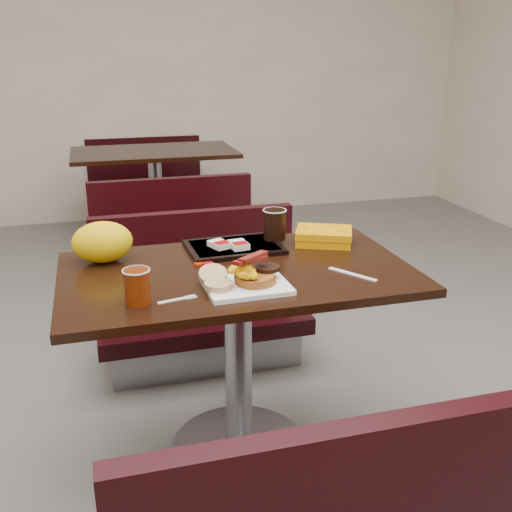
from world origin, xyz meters
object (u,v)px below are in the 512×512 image
object	(u,v)px
bench_near_n	(203,296)
clamshell	(324,236)
coffee_cup_near	(137,287)
paper_bag	(102,242)
table_near	(238,365)
bench_far_n	(147,182)
fork	(172,301)
coffee_cup_far	(275,224)
tray	(234,247)
knife	(352,274)
hashbrown_sleeve_left	(219,244)
hashbrown_sleeve_right	(239,245)
pancake_stack	(255,278)
bench_near_s	(303,502)
platter	(247,286)
bench_far_s	(169,226)
table_far	(157,199)

from	to	relation	value
bench_near_n	clamshell	xyz separation A→B (m)	(0.39, -0.51, 0.42)
coffee_cup_near	paper_bag	xyz separation A→B (m)	(-0.09, 0.40, 0.02)
table_near	bench_far_n	size ratio (longest dim) A/B	1.20
bench_near_n	fork	world-z (taller)	fork
coffee_cup_far	tray	bearing A→B (deg)	-169.76
bench_far_n	knife	xyz separation A→B (m)	(0.36, -3.45, 0.39)
hashbrown_sleeve_left	hashbrown_sleeve_right	world-z (taller)	same
bench_near_n	clamshell	distance (m)	0.77
paper_bag	clamshell	bearing A→B (deg)	-1.15
hashbrown_sleeve_left	hashbrown_sleeve_right	size ratio (longest dim) A/B	0.97
pancake_stack	coffee_cup_far	xyz separation A→B (m)	(0.19, 0.41, 0.05)
fork	tray	size ratio (longest dim) A/B	0.35
hashbrown_sleeve_left	coffee_cup_far	distance (m)	0.24
paper_bag	table_near	bearing A→B (deg)	-25.13
table_near	bench_near_s	size ratio (longest dim) A/B	1.20
fork	paper_bag	world-z (taller)	paper_bag
hashbrown_sleeve_left	hashbrown_sleeve_right	bearing A→B (deg)	-42.70
knife	tray	world-z (taller)	tray
bench_near_s	hashbrown_sleeve_left	size ratio (longest dim) A/B	12.33
knife	coffee_cup_far	distance (m)	0.43
paper_bag	bench_near_s	bearing A→B (deg)	-64.10
bench_near_s	bench_near_n	xyz separation A→B (m)	(0.00, 1.40, 0.00)
hashbrown_sleeve_left	paper_bag	distance (m)	0.42
bench_near_n	paper_bag	xyz separation A→B (m)	(-0.44, -0.49, 0.46)
platter	hashbrown_sleeve_left	xyz separation A→B (m)	(-0.01, 0.38, 0.02)
bench_far_s	coffee_cup_near	bearing A→B (deg)	-99.58
fork	clamshell	world-z (taller)	clamshell
bench_far_s	fork	xyz separation A→B (m)	(-0.26, -2.11, 0.39)
hashbrown_sleeve_right	fork	bearing A→B (deg)	-134.33
tray	bench_far_s	bearing A→B (deg)	89.07
bench_near_n	table_far	distance (m)	1.90
table_far	tray	size ratio (longest dim) A/B	3.42
fork	coffee_cup_far	xyz separation A→B (m)	(0.47, 0.45, 0.07)
coffee_cup_near	table_near	bearing A→B (deg)	29.07
bench_far_n	paper_bag	world-z (taller)	paper_bag
bench_far_s	platter	world-z (taller)	platter
hashbrown_sleeve_right	paper_bag	xyz separation A→B (m)	(-0.49, 0.03, 0.05)
table_near	fork	distance (m)	0.50
fork	bench_near_n	bearing A→B (deg)	62.58
hashbrown_sleeve_right	platter	bearing A→B (deg)	-106.02
table_near	fork	bearing A→B (deg)	-140.62
bench_near_s	bench_far_s	bearing A→B (deg)	90.00
coffee_cup_far	table_far	bearing A→B (deg)	95.11
coffee_cup_far	bench_far_n	bearing A→B (deg)	93.94
platter	hashbrown_sleeve_left	size ratio (longest dim) A/B	3.22
table_near	knife	bearing A→B (deg)	-22.98
bench_near_n	knife	distance (m)	1.01
coffee_cup_near	clamshell	distance (m)	0.84
table_far	bench_far_s	size ratio (longest dim) A/B	1.20
pancake_stack	tray	world-z (taller)	pancake_stack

